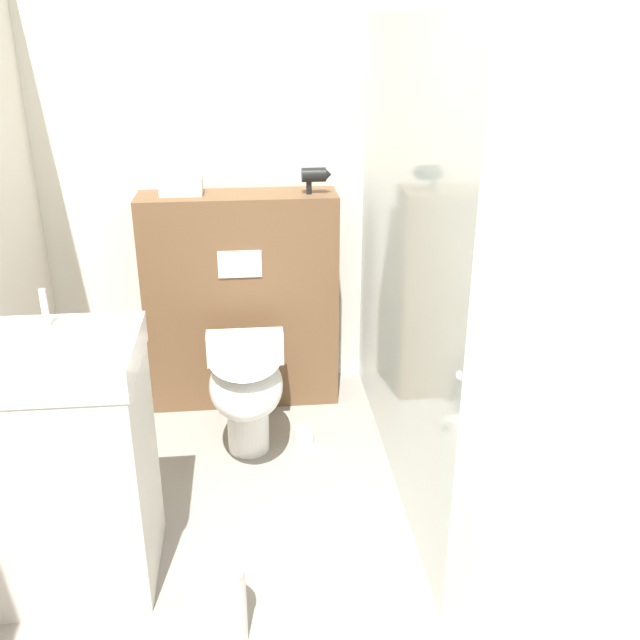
% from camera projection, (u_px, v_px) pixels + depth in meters
% --- Properties ---
extents(wall_back, '(8.00, 0.06, 2.50)m').
position_uv_depth(wall_back, '(295.00, 166.00, 3.83)').
color(wall_back, silver).
rests_on(wall_back, ground_plane).
extents(partition_panel, '(1.02, 0.30, 1.16)m').
position_uv_depth(partition_panel, '(242.00, 301.00, 3.83)').
color(partition_panel, brown).
rests_on(partition_panel, ground_plane).
extents(shower_glass, '(0.04, 1.95, 2.01)m').
position_uv_depth(shower_glass, '(399.00, 266.00, 3.04)').
color(shower_glass, silver).
rests_on(shower_glass, ground_plane).
extents(toilet, '(0.38, 0.60, 0.56)m').
position_uv_depth(toilet, '(246.00, 386.00, 3.38)').
color(toilet, white).
rests_on(toilet, ground_plane).
extents(sink_vanity, '(0.65, 0.50, 1.12)m').
position_uv_depth(sink_vanity, '(58.00, 465.00, 2.57)').
color(sink_vanity, beige).
rests_on(sink_vanity, ground_plane).
extents(hair_drier, '(0.15, 0.07, 0.13)m').
position_uv_depth(hair_drier, '(315.00, 176.00, 3.57)').
color(hair_drier, black).
rests_on(hair_drier, partition_panel).
extents(folded_towel, '(0.21, 0.14, 0.09)m').
position_uv_depth(folded_towel, '(181.00, 186.00, 3.58)').
color(folded_towel, beige).
rests_on(folded_towel, partition_panel).
extents(spare_toilet_roll, '(0.10, 0.10, 0.09)m').
position_uv_depth(spare_toilet_roll, '(304.00, 435.00, 3.59)').
color(spare_toilet_roll, white).
rests_on(spare_toilet_roll, ground_plane).
extents(waste_bin, '(0.22, 0.22, 0.32)m').
position_uv_depth(waste_bin, '(215.00, 604.00, 2.40)').
color(waste_bin, silver).
rests_on(waste_bin, ground_plane).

